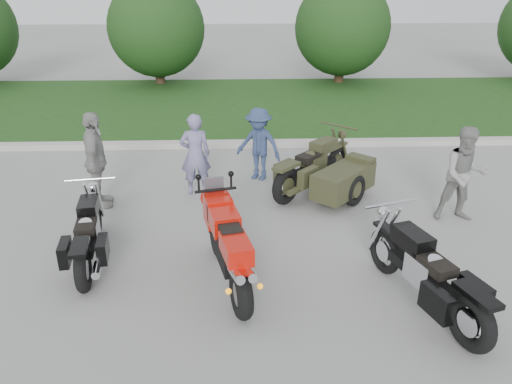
{
  "coord_description": "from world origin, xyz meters",
  "views": [
    {
      "loc": [
        -0.01,
        -6.15,
        4.07
      ],
      "look_at": [
        0.27,
        1.28,
        0.8
      ],
      "focal_mm": 35.0,
      "sensor_mm": 36.0,
      "label": 1
    }
  ],
  "objects_px": {
    "sportbike_red": "(228,245)",
    "cruiser_sidecar": "(329,176)",
    "cruiser_left": "(89,237)",
    "person_grey": "(465,175)",
    "person_stripe": "(195,155)",
    "person_denim": "(259,144)",
    "cruiser_right": "(430,278)",
    "person_back": "(96,161)"
  },
  "relations": [
    {
      "from": "cruiser_left",
      "to": "person_back",
      "type": "xyz_separation_m",
      "value": [
        -0.36,
        2.08,
        0.47
      ]
    },
    {
      "from": "cruiser_right",
      "to": "person_denim",
      "type": "relative_size",
      "value": 1.55
    },
    {
      "from": "person_stripe",
      "to": "person_grey",
      "type": "bearing_deg",
      "value": 156.29
    },
    {
      "from": "cruiser_left",
      "to": "person_back",
      "type": "relative_size",
      "value": 1.24
    },
    {
      "from": "cruiser_right",
      "to": "person_grey",
      "type": "height_order",
      "value": "person_grey"
    },
    {
      "from": "cruiser_sidecar",
      "to": "cruiser_right",
      "type": "bearing_deg",
      "value": -37.06
    },
    {
      "from": "person_grey",
      "to": "cruiser_right",
      "type": "bearing_deg",
      "value": -116.31
    },
    {
      "from": "cruiser_right",
      "to": "sportbike_red",
      "type": "bearing_deg",
      "value": 147.07
    },
    {
      "from": "cruiser_right",
      "to": "person_back",
      "type": "relative_size",
      "value": 1.31
    },
    {
      "from": "cruiser_right",
      "to": "cruiser_sidecar",
      "type": "height_order",
      "value": "cruiser_sidecar"
    },
    {
      "from": "sportbike_red",
      "to": "person_stripe",
      "type": "distance_m",
      "value": 3.33
    },
    {
      "from": "sportbike_red",
      "to": "cruiser_left",
      "type": "distance_m",
      "value": 2.2
    },
    {
      "from": "cruiser_left",
      "to": "person_denim",
      "type": "relative_size",
      "value": 1.46
    },
    {
      "from": "sportbike_red",
      "to": "cruiser_sidecar",
      "type": "xyz_separation_m",
      "value": [
        1.93,
        2.95,
        -0.18
      ]
    },
    {
      "from": "sportbike_red",
      "to": "person_stripe",
      "type": "height_order",
      "value": "person_stripe"
    },
    {
      "from": "sportbike_red",
      "to": "person_grey",
      "type": "distance_m",
      "value": 4.52
    },
    {
      "from": "person_grey",
      "to": "cruiser_left",
      "type": "bearing_deg",
      "value": -164.74
    },
    {
      "from": "cruiser_left",
      "to": "person_grey",
      "type": "xyz_separation_m",
      "value": [
        6.19,
        1.26,
        0.41
      ]
    },
    {
      "from": "cruiser_sidecar",
      "to": "person_back",
      "type": "height_order",
      "value": "person_back"
    },
    {
      "from": "cruiser_left",
      "to": "cruiser_sidecar",
      "type": "relative_size",
      "value": 0.98
    },
    {
      "from": "person_grey",
      "to": "person_denim",
      "type": "height_order",
      "value": "person_grey"
    },
    {
      "from": "person_grey",
      "to": "person_denim",
      "type": "xyz_separation_m",
      "value": [
        -3.5,
        2.07,
        -0.08
      ]
    },
    {
      "from": "person_grey",
      "to": "person_denim",
      "type": "relative_size",
      "value": 1.11
    },
    {
      "from": "cruiser_left",
      "to": "person_stripe",
      "type": "xyz_separation_m",
      "value": [
        1.42,
        2.61,
        0.37
      ]
    },
    {
      "from": "cruiser_left",
      "to": "person_denim",
      "type": "height_order",
      "value": "person_denim"
    },
    {
      "from": "sportbike_red",
      "to": "cruiser_sidecar",
      "type": "height_order",
      "value": "sportbike_red"
    },
    {
      "from": "sportbike_red",
      "to": "cruiser_sidecar",
      "type": "relative_size",
      "value": 0.98
    },
    {
      "from": "cruiser_left",
      "to": "cruiser_sidecar",
      "type": "bearing_deg",
      "value": 21.54
    },
    {
      "from": "cruiser_sidecar",
      "to": "person_stripe",
      "type": "bearing_deg",
      "value": -144.02
    },
    {
      "from": "cruiser_sidecar",
      "to": "person_denim",
      "type": "xyz_separation_m",
      "value": [
        -1.34,
        1.02,
        0.32
      ]
    },
    {
      "from": "sportbike_red",
      "to": "cruiser_sidecar",
      "type": "distance_m",
      "value": 3.53
    },
    {
      "from": "sportbike_red",
      "to": "person_stripe",
      "type": "relative_size",
      "value": 1.38
    },
    {
      "from": "person_back",
      "to": "person_stripe",
      "type": "bearing_deg",
      "value": -82.33
    },
    {
      "from": "person_stripe",
      "to": "person_denim",
      "type": "height_order",
      "value": "person_stripe"
    },
    {
      "from": "person_stripe",
      "to": "person_denim",
      "type": "bearing_deg",
      "value": -158.47
    },
    {
      "from": "cruiser_right",
      "to": "person_back",
      "type": "height_order",
      "value": "person_back"
    },
    {
      "from": "sportbike_red",
      "to": "person_back",
      "type": "relative_size",
      "value": 1.24
    },
    {
      "from": "person_denim",
      "to": "person_back",
      "type": "distance_m",
      "value": 3.3
    },
    {
      "from": "cruiser_left",
      "to": "cruiser_sidecar",
      "type": "height_order",
      "value": "cruiser_sidecar"
    },
    {
      "from": "sportbike_red",
      "to": "person_grey",
      "type": "height_order",
      "value": "person_grey"
    },
    {
      "from": "cruiser_left",
      "to": "person_grey",
      "type": "height_order",
      "value": "person_grey"
    },
    {
      "from": "person_stripe",
      "to": "person_grey",
      "type": "height_order",
      "value": "person_grey"
    }
  ]
}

